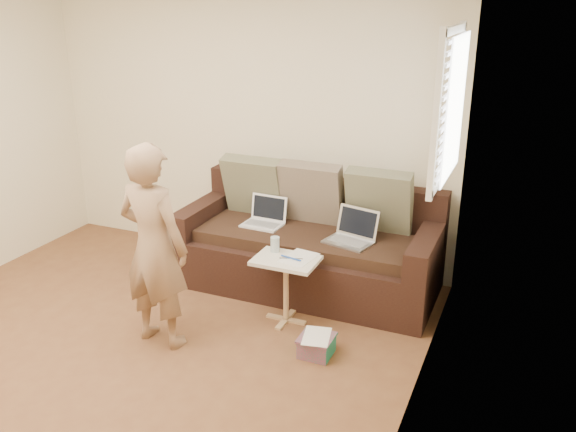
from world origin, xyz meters
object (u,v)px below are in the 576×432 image
at_px(side_table, 286,290).
at_px(striped_box, 316,345).
at_px(person, 154,247).
at_px(drinking_glass, 275,244).
at_px(sofa, 308,241).
at_px(laptop_white, 262,226).
at_px(laptop_silver, 348,243).

height_order(side_table, striped_box, side_table).
height_order(person, drinking_glass, person).
xyz_separation_m(sofa, person, (-0.67, -1.25, 0.33)).
bearing_deg(laptop_white, laptop_silver, -2.75).
xyz_separation_m(laptop_white, striped_box, (0.86, -0.94, -0.44)).
height_order(person, side_table, person).
xyz_separation_m(sofa, laptop_silver, (0.40, -0.12, 0.10)).
bearing_deg(side_table, sofa, 96.02).
distance_m(laptop_silver, drinking_glass, 0.63).
bearing_deg(drinking_glass, laptop_white, 125.09).
bearing_deg(person, side_table, -135.37).
relative_size(laptop_white, drinking_glass, 2.82).
height_order(laptop_white, side_table, laptop_white).
bearing_deg(laptop_silver, sofa, 177.10).
xyz_separation_m(sofa, striped_box, (0.45, -0.98, -0.35)).
distance_m(sofa, striped_box, 1.13).
height_order(sofa, striped_box, sofa).
height_order(laptop_silver, striped_box, laptop_silver).
height_order(laptop_silver, laptop_white, same).
height_order(laptop_silver, drinking_glass, drinking_glass).
height_order(laptop_white, drinking_glass, drinking_glass).
distance_m(person, side_table, 1.08).
xyz_separation_m(sofa, side_table, (0.07, -0.62, -0.16)).
height_order(laptop_silver, side_table, laptop_silver).
bearing_deg(striped_box, side_table, 137.58).
distance_m(laptop_silver, side_table, 0.66).
xyz_separation_m(laptop_white, side_table, (0.48, -0.58, -0.25)).
relative_size(laptop_silver, laptop_white, 1.09).
distance_m(sofa, laptop_white, 0.42).
relative_size(person, side_table, 2.83).
bearing_deg(sofa, drinking_glass, -97.10).
distance_m(laptop_silver, person, 1.57).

